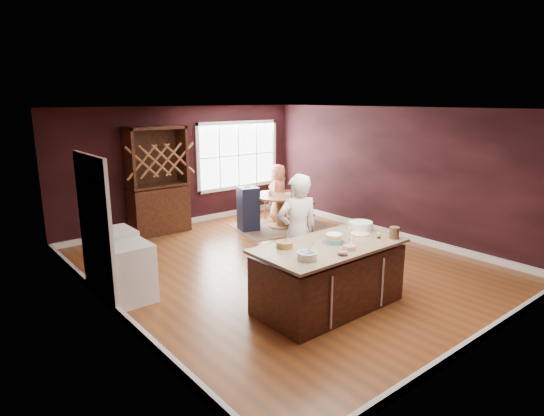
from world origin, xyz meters
The scene contains 28 objects.
room_shell centered at (0.00, 0.00, 1.35)m, with size 7.00×7.00×7.00m.
window centered at (1.50, 3.47, 1.50)m, with size 2.36×0.10×1.66m, color white, non-canonical shape.
doorway centered at (-2.97, 0.60, 1.02)m, with size 0.08×1.26×2.13m, color white, non-canonical shape.
kitchen_island centered at (-0.57, -1.64, 0.44)m, with size 2.12×1.11×0.92m.
dining_table centered at (1.56, 1.91, 0.53)m, with size 1.21×1.21×0.75m.
baker centered at (-0.47, -0.88, 0.90)m, with size 0.65×0.43×1.79m, color white.
layer_cake centered at (-0.48, -1.63, 0.98)m, with size 0.32×0.32×0.13m, color white, non-canonical shape.
bowl_blue centered at (-1.23, -1.88, 0.97)m, with size 0.25×0.25×0.10m, color silver.
bowl_yellow centered at (-1.14, -1.35, 0.96)m, with size 0.22×0.22×0.08m, color olive.
bowl_pink centered at (-0.76, -2.05, 0.95)m, with size 0.14×0.14×0.05m, color silver.
bowl_olive centered at (-0.54, -1.96, 0.95)m, with size 0.16×0.16×0.06m, color beige.
drinking_glass centered at (-0.19, -1.64, 1.00)m, with size 0.08×0.08×0.15m, color silver.
dinner_plate centered at (0.11, -1.60, 0.93)m, with size 0.26×0.26×0.02m, color beige.
white_tub centered at (0.31, -1.44, 0.98)m, with size 0.36×0.36×0.12m, color white.
stoneware_crock centered at (0.33, -2.03, 1.00)m, with size 0.14×0.14×0.17m, color brown.
toy_figurine centered at (0.16, -1.90, 0.96)m, with size 0.05×0.05×0.09m, color #FBEC09, non-canonical shape.
rug centered at (1.56, 1.91, 0.01)m, with size 2.01×1.55×0.01m, color brown.
chair_east centered at (2.36, 1.99, 0.48)m, with size 0.41×0.39×0.97m, color brown, non-canonical shape.
chair_south centered at (1.51, 1.15, 0.49)m, with size 0.42×0.40×0.99m, color #996428, non-canonical shape.
chair_north centered at (1.96, 2.61, 0.50)m, with size 0.42×0.40×1.01m, color brown, non-canonical shape.
seated_woman centered at (1.86, 2.36, 0.68)m, with size 0.67×0.43×1.36m, color #F08866.
high_chair centered at (0.85, 2.18, 0.51)m, with size 0.41×0.41×1.01m, color black, non-canonical shape.
toddler centered at (0.81, 2.26, 0.81)m, with size 0.18×0.14×0.26m, color #8CA5BF, non-canonical shape.
table_plate centered at (1.77, 1.85, 0.76)m, with size 0.21×0.21×0.02m, color beige.
table_cup centered at (1.35, 2.02, 0.80)m, with size 0.13×0.13×0.10m, color white.
hutch centered at (-0.77, 3.22, 1.15)m, with size 1.25×0.52×2.30m, color #312012.
washer centered at (-2.64, 0.28, 0.43)m, with size 0.59×0.57×0.86m, color white.
dryer centered at (-2.64, 0.92, 0.46)m, with size 0.63×0.61×0.92m, color white.
Camera 1 is at (-4.92, -5.72, 2.86)m, focal length 30.00 mm.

